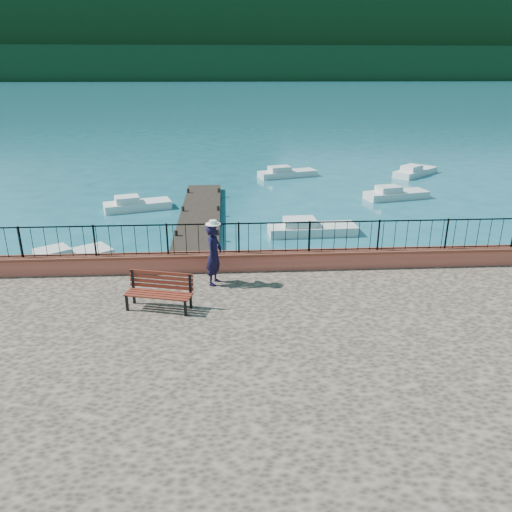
{
  "coord_description": "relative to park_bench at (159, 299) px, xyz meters",
  "views": [
    {
      "loc": [
        -0.66,
        -10.94,
        7.22
      ],
      "look_at": [
        0.13,
        2.0,
        2.3
      ],
      "focal_mm": 35.0,
      "sensor_mm": 36.0,
      "label": 1
    }
  ],
  "objects": [
    {
      "name": "railing",
      "position": [
        2.48,
        2.61,
        0.76
      ],
      "size": [
        27.0,
        0.05,
        0.95
      ],
      "primitive_type": "cube",
      "color": "black",
      "rests_on": "parapet"
    },
    {
      "name": "boat_3",
      "position": [
        -2.98,
        14.47,
        -1.1
      ],
      "size": [
        3.73,
        2.3,
        0.8
      ],
      "primitive_type": "cube",
      "rotation": [
        0.0,
        0.0,
        0.31
      ],
      "color": "silver",
      "rests_on": "ground"
    },
    {
      "name": "ground",
      "position": [
        2.48,
        -1.09,
        -1.5
      ],
      "size": [
        2000.0,
        2000.0,
        0.0
      ],
      "primitive_type": "plane",
      "color": "#19596B",
      "rests_on": "ground"
    },
    {
      "name": "person",
      "position": [
        1.43,
        1.58,
        0.62
      ],
      "size": [
        0.64,
        0.78,
        1.83
      ],
      "primitive_type": "imported",
      "rotation": [
        0.0,
        0.0,
        1.22
      ],
      "color": "black",
      "rests_on": "promenade"
    },
    {
      "name": "boat_5",
      "position": [
        15.33,
        22.53,
        -1.1
      ],
      "size": [
        3.91,
        3.62,
        0.8
      ],
      "primitive_type": "cube",
      "rotation": [
        0.0,
        0.0,
        0.71
      ],
      "color": "silver",
      "rests_on": "ground"
    },
    {
      "name": "boat_0",
      "position": [
        -4.41,
        6.45,
        -1.1
      ],
      "size": [
        3.47,
        3.04,
        0.8
      ],
      "primitive_type": "cube",
      "rotation": [
        0.0,
        0.0,
        0.63
      ],
      "color": "silver",
      "rests_on": "ground"
    },
    {
      "name": "boat_2",
      "position": [
        11.78,
        15.97,
        -1.1
      ],
      "size": [
        3.9,
        2.11,
        0.8
      ],
      "primitive_type": "cube",
      "rotation": [
        0.0,
        0.0,
        0.23
      ],
      "color": "silver",
      "rests_on": "ground"
    },
    {
      "name": "foothills",
      "position": [
        2.48,
        358.91,
        20.5
      ],
      "size": [
        900.0,
        120.0,
        44.0
      ],
      "primitive_type": "cube",
      "color": "black",
      "rests_on": "ground"
    },
    {
      "name": "parapet",
      "position": [
        2.48,
        2.61,
        -0.01
      ],
      "size": [
        28.0,
        0.46,
        0.58
      ],
      "primitive_type": "cube",
      "color": "#C95E48",
      "rests_on": "promenade"
    },
    {
      "name": "boat_1",
      "position": [
        5.75,
        9.64,
        -1.1
      ],
      "size": [
        4.08,
        1.47,
        0.8
      ],
      "primitive_type": "cube",
      "rotation": [
        0.0,
        0.0,
        0.04
      ],
      "color": "silver",
      "rests_on": "ground"
    },
    {
      "name": "boat_4",
      "position": [
        6.15,
        22.51,
        -1.1
      ],
      "size": [
        4.27,
        2.4,
        0.8
      ],
      "primitive_type": "cube",
      "rotation": [
        0.0,
        0.0,
        0.29
      ],
      "color": "silver",
      "rests_on": "ground"
    },
    {
      "name": "park_bench",
      "position": [
        0.0,
        0.0,
        0.0
      ],
      "size": [
        1.86,
        1.01,
        0.98
      ],
      "rotation": [
        0.0,
        0.0,
        -0.26
      ],
      "color": "black",
      "rests_on": "promenade"
    },
    {
      "name": "dock",
      "position": [
        0.48,
        10.91,
        -1.35
      ],
      "size": [
        2.0,
        16.0,
        0.3
      ],
      "primitive_type": "cube",
      "color": "#2D231C",
      "rests_on": "ground"
    },
    {
      "name": "far_forest",
      "position": [
        2.48,
        298.91,
        7.5
      ],
      "size": [
        900.0,
        60.0,
        18.0
      ],
      "primitive_type": "cube",
      "color": "black",
      "rests_on": "ground"
    },
    {
      "name": "hat",
      "position": [
        1.43,
        1.58,
        1.59
      ],
      "size": [
        0.44,
        0.44,
        0.12
      ],
      "primitive_type": "cylinder",
      "color": "white",
      "rests_on": "person"
    },
    {
      "name": "companion_hill",
      "position": [
        222.48,
        558.91,
        -1.5
      ],
      "size": [
        448.0,
        384.0,
        180.0
      ],
      "primitive_type": "ellipsoid",
      "color": "#142D23",
      "rests_on": "ground"
    }
  ]
}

